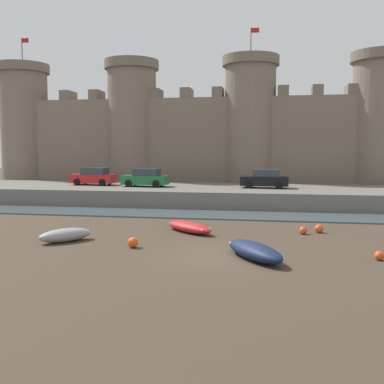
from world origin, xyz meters
name	(u,v)px	position (x,y,z in m)	size (l,w,h in m)	color
ground_plane	(219,256)	(0.00, 0.00, 0.00)	(160.00, 160.00, 0.00)	#423528
water_channel	(238,215)	(0.00, 12.36, 0.05)	(80.00, 4.50, 0.10)	#47565B
quay_road	(244,196)	(0.00, 19.61, 0.71)	(64.77, 10.00, 1.41)	#666059
castle	(250,133)	(0.00, 29.38, 6.50)	(58.82, 6.05, 17.58)	#7A6B5B
rowboat_near_channel_left	(189,227)	(-2.38, 5.49, 0.32)	(3.57, 3.38, 0.61)	red
rowboat_foreground_left	(254,251)	(1.58, -0.31, 0.39)	(3.25, 3.97, 0.75)	#141E3D
rowboat_midflat_right	(65,235)	(-8.28, 1.77, 0.37)	(2.66, 2.80, 0.70)	gray
mooring_buoy_off_centre	(303,230)	(4.12, 5.98, 0.22)	(0.44, 0.44, 0.44)	#E04C1E
mooring_buoy_near_channel	(379,256)	(6.96, 0.45, 0.20)	(0.41, 0.41, 0.41)	#E04C1E
mooring_buoy_near_shore	(319,229)	(5.05, 6.58, 0.25)	(0.49, 0.49, 0.49)	#E04C1E
mooring_buoy_mid_mud	(133,242)	(-4.39, 1.00, 0.26)	(0.52, 0.52, 0.52)	#E04C1E
car_quay_west	(94,177)	(-14.14, 20.12, 2.19)	(4.18, 2.04, 1.62)	red
car_quay_centre_west	(265,179)	(1.80, 19.64, 2.19)	(4.18, 2.04, 1.62)	black
car_quay_east	(145,178)	(-8.87, 19.26, 2.19)	(4.18, 2.04, 1.62)	#1E6638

